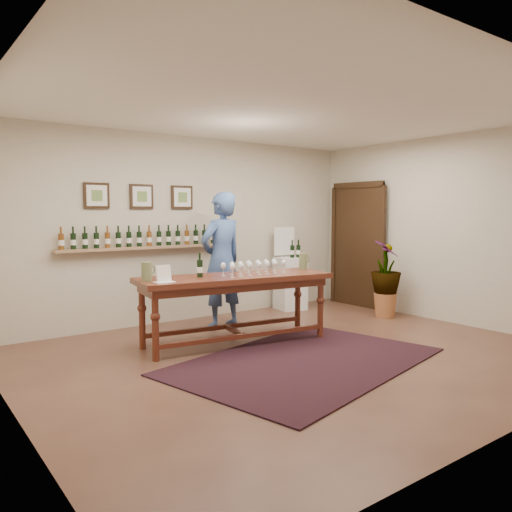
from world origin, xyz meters
TOP-DOWN VIEW (x-y plane):
  - ground at (0.00, 0.00)m, footprint 6.00×6.00m
  - room_shell at (2.11, 1.86)m, footprint 6.00×6.00m
  - rug at (-0.10, -0.26)m, footprint 3.33×2.58m
  - tasting_table at (-0.28, 0.87)m, footprint 2.54×1.14m
  - table_glasses at (-0.01, 0.83)m, footprint 1.25×0.31m
  - table_bottles at (-0.71, 1.01)m, footprint 0.27×0.19m
  - pitcher_left at (-1.39, 1.04)m, footprint 0.15×0.15m
  - pitcher_right at (0.87, 0.87)m, footprint 0.15×0.15m
  - menu_card at (-1.27, 0.84)m, footprint 0.21×0.16m
  - display_pedestal at (1.74, 2.16)m, footprint 0.52×0.52m
  - pedestal_bottles at (1.78, 2.08)m, footprint 0.31×0.14m
  - info_sign at (1.74, 2.33)m, footprint 0.38×0.09m
  - potted_plant at (2.51, 0.75)m, footprint 0.78×0.78m
  - person at (0.06, 1.70)m, footprint 0.77×0.56m

SIDE VIEW (x-z plane):
  - ground at x=0.00m, z-range 0.00..0.00m
  - rug at x=-0.10m, z-range 0.00..0.02m
  - display_pedestal at x=1.74m, z-range 0.00..0.89m
  - potted_plant at x=2.51m, z-range 0.09..1.14m
  - tasting_table at x=-0.28m, z-range 0.30..1.17m
  - table_glasses at x=-0.01m, z-range 0.87..1.04m
  - menu_card at x=-1.27m, z-range 0.87..1.06m
  - person at x=0.06m, z-range 0.00..1.94m
  - pitcher_right at x=0.87m, z-range 0.87..1.09m
  - pitcher_left at x=-1.39m, z-range 0.87..1.09m
  - table_bottles at x=-0.71m, z-range 0.87..1.13m
  - pedestal_bottles at x=1.78m, z-range 0.89..1.19m
  - room_shell at x=2.11m, z-range -1.88..4.12m
  - info_sign at x=1.74m, z-range 0.89..1.42m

